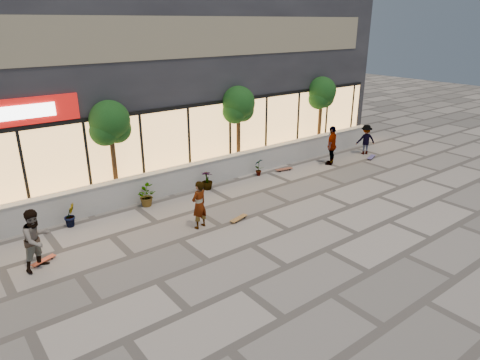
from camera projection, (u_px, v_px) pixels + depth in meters
ground at (326, 249)px, 13.18m from camera, size 80.00×80.00×0.00m
planter_wall at (202, 173)px, 18.19m from camera, size 22.00×0.42×1.04m
retail_building at (139, 72)px, 20.96m from camera, size 24.00×9.17×8.50m
shrub_b at (70, 215)px, 14.57m from camera, size 0.57×0.57×0.81m
shrub_c at (145, 196)px, 16.17m from camera, size 0.68×0.77×0.81m
shrub_d at (207, 180)px, 17.77m from camera, size 0.64×0.64×0.81m
shrub_e at (259, 167)px, 19.37m from camera, size 0.46×0.35×0.81m
tree_midwest at (110, 125)px, 15.85m from camera, size 1.60×1.50×3.92m
tree_mideast at (238, 107)px, 19.28m from camera, size 1.60×1.50×3.92m
tree_east at (321, 95)px, 22.43m from camera, size 1.60×1.50×3.92m
skater_center at (199, 205)px, 14.31m from camera, size 0.69×0.53×1.68m
skater_left at (37, 239)px, 11.91m from camera, size 1.09×1.01×1.81m
skater_right_near at (332, 145)px, 20.71m from camera, size 1.21×0.94×1.91m
skater_right_far at (366, 140)px, 22.40m from camera, size 1.16×1.01×1.56m
skateboard_center at (239, 218)px, 15.09m from camera, size 0.82×0.41×0.10m
skateboard_left at (44, 260)px, 12.45m from camera, size 0.76×0.46×0.09m
skateboard_right_near at (284, 169)px, 20.07m from camera, size 0.89×0.38×0.10m
skateboard_right_far at (371, 157)px, 21.86m from camera, size 0.88×0.52×0.10m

